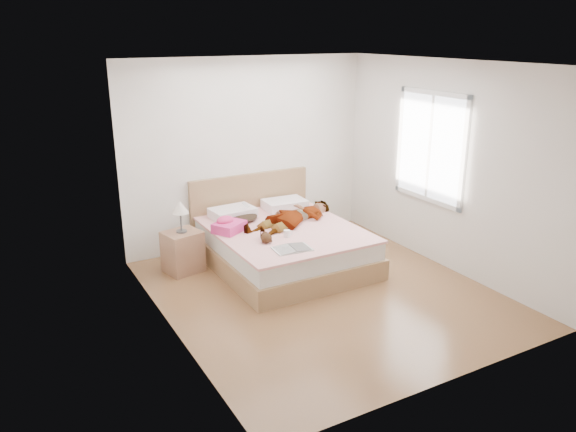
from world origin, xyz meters
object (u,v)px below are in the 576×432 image
object	(u,v)px
magazine	(292,249)
coffee_mug	(287,234)
woman	(293,214)
nightstand	(183,248)
phone	(246,205)
plush_toy	(266,237)
bed	(281,243)
towel	(228,225)

from	to	relation	value
magazine	coffee_mug	distance (m)	0.42
coffee_mug	woman	bearing A→B (deg)	53.34
nightstand	woman	bearing A→B (deg)	-10.88
phone	plush_toy	world-z (taller)	phone
woman	coffee_mug	bearing A→B (deg)	-57.36
bed	magazine	bearing A→B (deg)	-109.53
plush_toy	nightstand	size ratio (longest dim) A/B	0.24
bed	phone	bearing A→B (deg)	119.27
bed	plush_toy	size ratio (longest dim) A/B	9.26
woman	coffee_mug	xyz separation A→B (m)	(-0.36, -0.48, -0.06)
coffee_mug	plush_toy	distance (m)	0.31
magazine	nightstand	xyz separation A→B (m)	(-0.94, 1.15, -0.21)
phone	coffee_mug	distance (m)	0.90
phone	coffee_mug	xyz separation A→B (m)	(0.14, -0.88, -0.15)
woman	towel	xyz separation A→B (m)	(-0.90, 0.06, -0.02)
towel	nightstand	distance (m)	0.65
phone	towel	size ratio (longest dim) A/B	0.22
towel	magazine	xyz separation A→B (m)	(0.40, -0.93, -0.07)
magazine	woman	bearing A→B (deg)	59.80
nightstand	towel	bearing A→B (deg)	-21.97
towel	plush_toy	size ratio (longest dim) A/B	2.12
towel	nightstand	xyz separation A→B (m)	(-0.54, 0.22, -0.28)
coffee_mug	nightstand	distance (m)	1.35
towel	nightstand	bearing A→B (deg)	158.03
phone	magazine	size ratio (longest dim) A/B	0.23
woman	towel	bearing A→B (deg)	-114.49
magazine	coffee_mug	size ratio (longest dim) A/B	3.87
phone	nightstand	bearing A→B (deg)	166.73
woman	bed	size ratio (longest dim) A/B	0.72
bed	magazine	world-z (taller)	bed
phone	plush_toy	distance (m)	0.94
towel	magazine	size ratio (longest dim) A/B	1.04
bed	towel	world-z (taller)	bed
phone	nightstand	size ratio (longest dim) A/B	0.11
phone	coffee_mug	world-z (taller)	phone
phone	bed	size ratio (longest dim) A/B	0.05
towel	plush_toy	xyz separation A→B (m)	(0.24, -0.57, -0.02)
phone	magazine	bearing A→B (deg)	-110.93
coffee_mug	bed	bearing A→B (deg)	71.85
magazine	coffee_mug	bearing A→B (deg)	69.10
magazine	plush_toy	bearing A→B (deg)	113.86
magazine	nightstand	size ratio (longest dim) A/B	0.49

